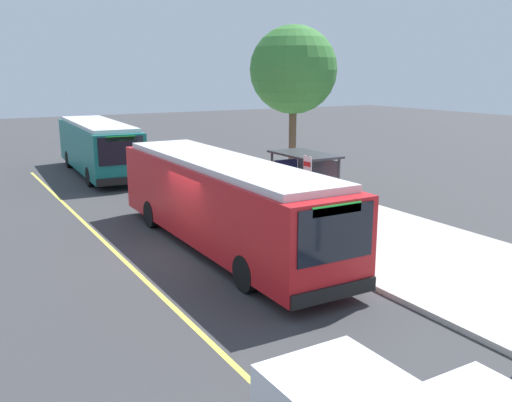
{
  "coord_description": "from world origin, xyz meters",
  "views": [
    {
      "loc": [
        15.83,
        -6.83,
        5.65
      ],
      "look_at": [
        1.43,
        1.49,
        1.8
      ],
      "focal_mm": 39.18,
      "sensor_mm": 36.0,
      "label": 1
    }
  ],
  "objects_px": {
    "transit_bus_main": "(222,200)",
    "route_sign_post": "(307,184)",
    "transit_bus_second": "(98,146)",
    "waiting_bench": "(310,204)",
    "pedestrian_commuter": "(307,209)"
  },
  "relations": [
    {
      "from": "transit_bus_main",
      "to": "transit_bus_second",
      "type": "bearing_deg",
      "value": 179.74
    },
    {
      "from": "transit_bus_main",
      "to": "route_sign_post",
      "type": "height_order",
      "value": "same"
    },
    {
      "from": "transit_bus_main",
      "to": "pedestrian_commuter",
      "type": "distance_m",
      "value": 2.99
    },
    {
      "from": "transit_bus_second",
      "to": "route_sign_post",
      "type": "distance_m",
      "value": 16.5
    },
    {
      "from": "route_sign_post",
      "to": "pedestrian_commuter",
      "type": "bearing_deg",
      "value": -111.36
    },
    {
      "from": "transit_bus_second",
      "to": "pedestrian_commuter",
      "type": "xyz_separation_m",
      "value": [
        16.25,
        2.8,
        -0.5
      ]
    },
    {
      "from": "transit_bus_main",
      "to": "transit_bus_second",
      "type": "xyz_separation_m",
      "value": [
        -15.59,
        0.07,
        -0.0
      ]
    },
    {
      "from": "waiting_bench",
      "to": "transit_bus_second",
      "type": "bearing_deg",
      "value": -162.46
    },
    {
      "from": "transit_bus_main",
      "to": "route_sign_post",
      "type": "distance_m",
      "value": 2.97
    },
    {
      "from": "transit_bus_main",
      "to": "transit_bus_second",
      "type": "height_order",
      "value": "same"
    },
    {
      "from": "transit_bus_main",
      "to": "waiting_bench",
      "type": "xyz_separation_m",
      "value": [
        -1.48,
        4.53,
        -0.98
      ]
    },
    {
      "from": "transit_bus_main",
      "to": "pedestrian_commuter",
      "type": "xyz_separation_m",
      "value": [
        0.66,
        2.87,
        -0.5
      ]
    },
    {
      "from": "transit_bus_second",
      "to": "waiting_bench",
      "type": "relative_size",
      "value": 6.72
    },
    {
      "from": "waiting_bench",
      "to": "pedestrian_commuter",
      "type": "xyz_separation_m",
      "value": [
        2.14,
        -1.66,
        0.48
      ]
    },
    {
      "from": "transit_bus_second",
      "to": "waiting_bench",
      "type": "height_order",
      "value": "transit_bus_second"
    }
  ]
}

